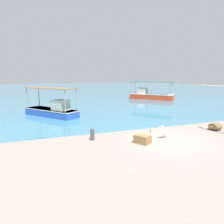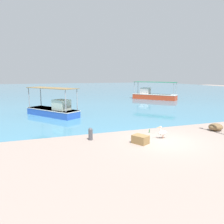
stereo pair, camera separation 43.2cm
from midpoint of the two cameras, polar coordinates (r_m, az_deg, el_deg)
The scene contains 9 objects.
ground at distance 13.51m, azimuth 13.00°, elevation -7.30°, with size 120.00×120.00×0.00m, color gray.
harbor_water at distance 59.24m, azimuth -13.94°, elevation 5.62°, with size 110.00×90.00×0.00m, color teal.
fishing_boat_near_right at distance 35.89m, azimuth 9.66°, elevation 4.40°, with size 5.81×6.48×2.78m.
fishing_boat_outer at distance 21.46m, azimuth -15.77°, elevation 0.58°, with size 4.71×5.71×2.68m.
pelican at distance 13.91m, azimuth 12.58°, elevation -5.17°, with size 0.80×0.30×0.80m.
mooring_bollard at distance 13.24m, azimuth -6.07°, elevation -5.64°, with size 0.27×0.27×0.75m.
net_pile at distance 17.17m, azimuth 24.73°, elevation -3.44°, with size 1.03×0.87×0.51m, color brown.
cargo_crate at distance 12.73m, azimuth 7.03°, elevation -7.05°, with size 0.86×0.64×0.48m, color olive.
glass_bottle at distance 15.14m, azimuth 9.19°, elevation -4.91°, with size 0.07×0.07×0.27m.
Camera 1 is at (-7.53, -10.59, 3.88)m, focal length 35.00 mm.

